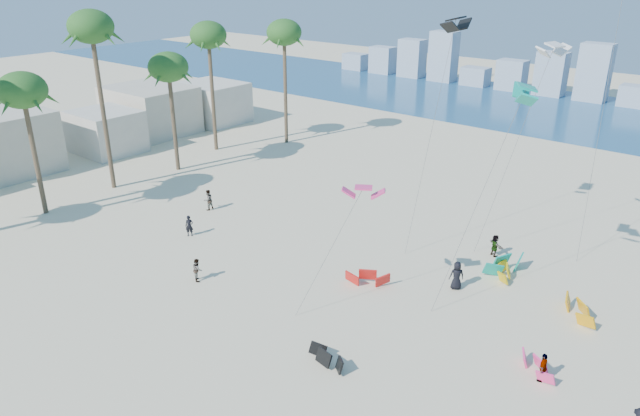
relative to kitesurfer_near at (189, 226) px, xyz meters
The scene contains 10 objects.
ground 15.91m from the kitesurfer_near, 59.83° to the right, with size 220.00×220.00×0.00m, color beige.
ocean 58.81m from the kitesurfer_near, 82.19° to the left, with size 220.00×220.00×0.00m, color navy.
kitesurfer_near is the anchor object (origin of this frame).
kitesurfer_mid 7.00m from the kitesurfer_near, 34.95° to the right, with size 0.75×0.59×1.55m, color gray.
kitesurfers_far 20.51m from the kitesurfer_near, 12.99° to the left, with size 39.31×13.83×1.90m.
grounded_kites 21.85m from the kitesurfer_near, 13.78° to the left, with size 15.26×18.20×1.08m.
flying_kites 28.21m from the kitesurfer_near, 20.17° to the left, with size 24.40×30.21×18.49m.
palm_row 17.60m from the kitesurfer_near, 169.91° to the left, with size 8.01×44.80×15.78m.
beachfront_buildings 26.73m from the kitesurfer_near, 164.61° to the left, with size 11.50×43.00×6.00m.
distant_skyline 68.64m from the kitesurfer_near, 84.31° to the left, with size 85.00×3.00×8.40m.
Camera 1 is at (25.35, -11.40, 19.44)m, focal length 32.98 mm.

